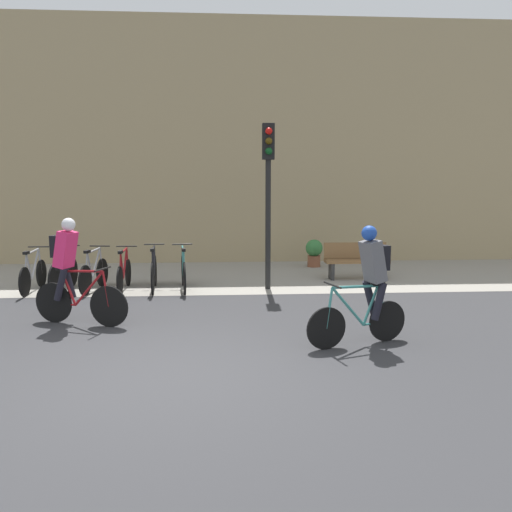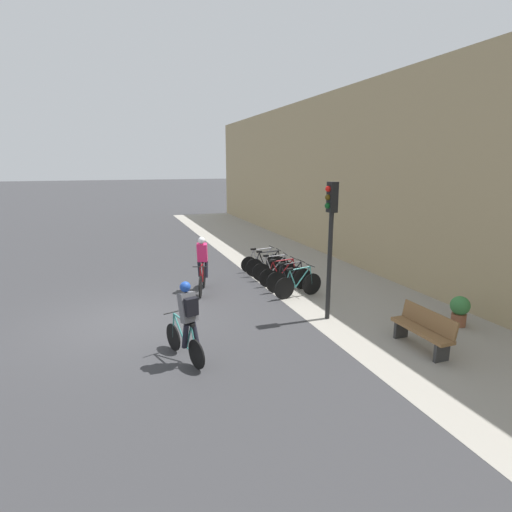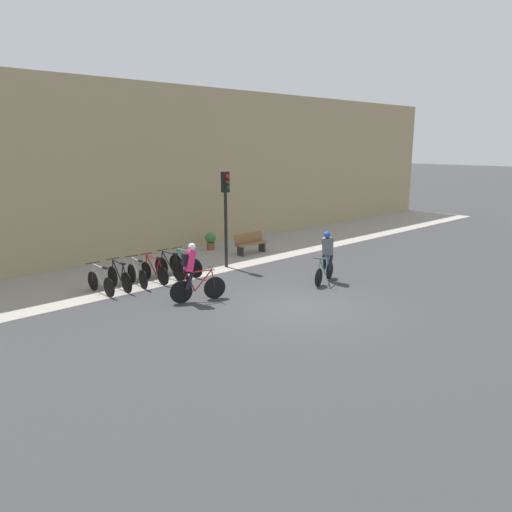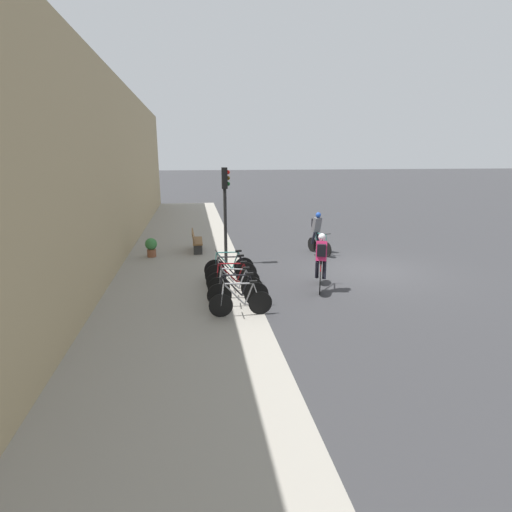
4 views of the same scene
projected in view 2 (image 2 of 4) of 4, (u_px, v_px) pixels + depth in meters
The scene contains 14 objects.
ground at pixel (126, 321), 10.52m from camera, with size 200.00×200.00×0.00m, color #333335.
kerb_strip at pixel (347, 293), 12.76m from camera, with size 44.00×4.50×0.01m, color gray.
building_facade at pixel (421, 180), 12.81m from camera, with size 44.00×0.60×7.07m, color tan.
cyclist_pink at pixel (202, 263), 12.84m from camera, with size 1.66×0.66×1.78m.
cyclist_grey at pixel (187, 319), 8.14m from camera, with size 1.58×0.64×1.75m.
parked_bike_0 at pixel (261, 262), 15.32m from camera, with size 0.46×1.65×0.95m.
parked_bike_1 at pixel (267, 265), 14.72m from camera, with size 0.46×1.69×0.97m.
parked_bike_2 at pixel (274, 270), 14.13m from camera, with size 0.46×1.60×0.96m.
parked_bike_3 at pixel (281, 274), 13.53m from camera, with size 0.46×1.65×0.94m.
parked_bike_4 at pixel (289, 279), 12.93m from camera, with size 0.46×1.68×0.99m.
parked_bike_5 at pixel (298, 284), 12.34m from camera, with size 0.46×1.69×0.98m.
traffic_light_pole at pixel (331, 226), 10.13m from camera, with size 0.26×0.30×3.61m.
bench at pixel (423, 329), 8.86m from camera, with size 1.57×0.44×0.89m.
potted_plant at pixel (460, 309), 10.14m from camera, with size 0.48×0.48×0.78m.
Camera 2 is at (10.44, -0.13, 4.05)m, focal length 28.00 mm.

